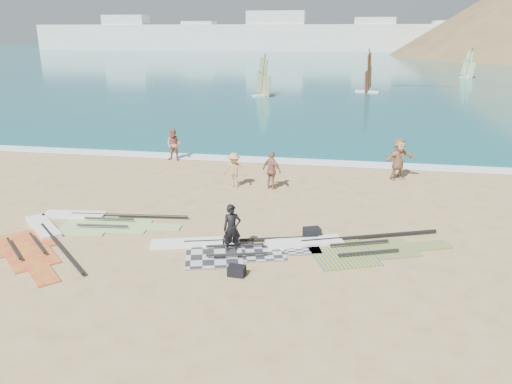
% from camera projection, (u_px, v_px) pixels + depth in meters
% --- Properties ---
extents(ground, '(300.00, 300.00, 0.00)m').
position_uv_depth(ground, '(223.00, 266.00, 14.50)').
color(ground, tan).
rests_on(ground, ground).
extents(sea, '(300.00, 240.00, 0.06)m').
position_uv_depth(sea, '(338.00, 54.00, 137.93)').
color(sea, '#0C5552').
rests_on(sea, ground).
extents(surf_line, '(300.00, 1.20, 0.04)m').
position_uv_depth(surf_line, '(280.00, 161.00, 26.00)').
color(surf_line, white).
rests_on(surf_line, ground).
extents(far_town, '(160.00, 8.00, 12.00)m').
position_uv_depth(far_town, '(290.00, 36.00, 156.05)').
color(far_town, white).
rests_on(far_town, ground).
extents(rig_grey, '(5.48, 2.94, 0.20)m').
position_uv_depth(rig_grey, '(221.00, 248.00, 15.57)').
color(rig_grey, '#2B2A2D').
rests_on(rig_grey, ground).
extents(rig_green, '(5.39, 2.28, 0.20)m').
position_uv_depth(rig_green, '(98.00, 220.00, 17.84)').
color(rig_green, '#76C11D').
rests_on(rig_green, ground).
extents(rig_orange, '(5.89, 3.54, 0.20)m').
position_uv_depth(rig_orange, '(344.00, 246.00, 15.71)').
color(rig_orange, '#EB9B02').
rests_on(rig_orange, ground).
extents(rig_red, '(4.54, 4.92, 0.20)m').
position_uv_depth(rig_red, '(37.00, 241.00, 16.12)').
color(rig_red, red).
rests_on(rig_red, ground).
extents(gear_bag_near, '(0.64, 0.56, 0.34)m').
position_uv_depth(gear_bag_near, '(312.00, 233.00, 16.43)').
color(gear_bag_near, black).
rests_on(gear_bag_near, ground).
extents(gear_bag_far, '(0.50, 0.37, 0.29)m').
position_uv_depth(gear_bag_far, '(237.00, 271.00, 13.91)').
color(gear_bag_far, black).
rests_on(gear_bag_far, ground).
extents(person_wetsuit, '(0.67, 0.57, 1.54)m').
position_uv_depth(person_wetsuit, '(232.00, 229.00, 15.19)').
color(person_wetsuit, black).
rests_on(person_wetsuit, ground).
extents(beachgoer_left, '(0.89, 0.73, 1.68)m').
position_uv_depth(beachgoer_left, '(174.00, 145.00, 25.93)').
color(beachgoer_left, '#AA6951').
rests_on(beachgoer_left, ground).
extents(beachgoer_mid, '(1.03, 0.63, 1.54)m').
position_uv_depth(beachgoer_mid, '(234.00, 170.00, 21.52)').
color(beachgoer_mid, tan).
rests_on(beachgoer_mid, ground).
extents(beachgoer_back, '(1.04, 0.86, 1.66)m').
position_uv_depth(beachgoer_back, '(272.00, 170.00, 21.26)').
color(beachgoer_back, '#9A6752').
rests_on(beachgoer_back, ground).
extents(beachgoer_right, '(1.77, 1.54, 1.93)m').
position_uv_depth(beachgoer_right, '(399.00, 159.00, 22.60)').
color(beachgoer_right, tan).
rests_on(beachgoer_right, ground).
extents(windsurfer_left, '(2.21, 2.20, 4.29)m').
position_uv_depth(windsurfer_left, '(263.00, 84.00, 51.01)').
color(windsurfer_left, white).
rests_on(windsurfer_left, ground).
extents(windsurfer_centre, '(2.66, 3.04, 4.67)m').
position_uv_depth(windsurfer_centre, '(368.00, 80.00, 54.12)').
color(windsurfer_centre, white).
rests_on(windsurfer_centre, ground).
extents(windsurfer_right, '(2.31, 2.46, 4.15)m').
position_uv_depth(windsurfer_right, '(468.00, 69.00, 70.78)').
color(windsurfer_right, white).
rests_on(windsurfer_right, ground).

